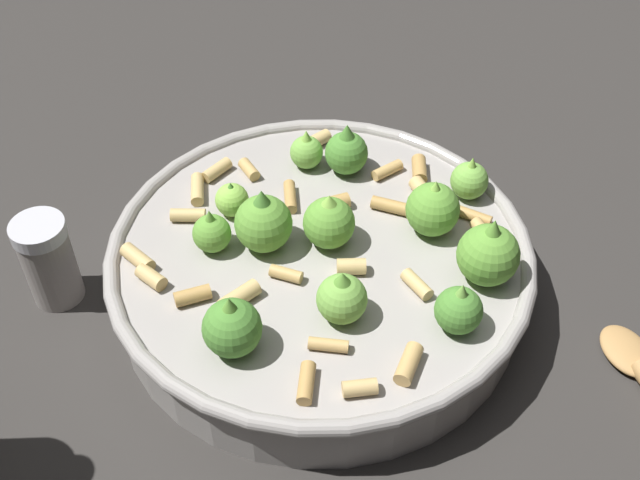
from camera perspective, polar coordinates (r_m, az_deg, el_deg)
The scene contains 3 objects.
ground_plane at distance 0.66m, azimuth -0.00°, elevation -3.87°, with size 2.40×2.40×0.00m, color #2D2B28.
cooking_pan at distance 0.63m, azimuth 0.22°, elevation -1.73°, with size 0.34×0.34×0.11m.
pepper_shaker at distance 0.67m, azimuth -19.17°, elevation -1.43°, with size 0.04×0.04×0.08m.
Camera 1 is at (-0.43, 0.05, 0.49)m, focal length 43.93 mm.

